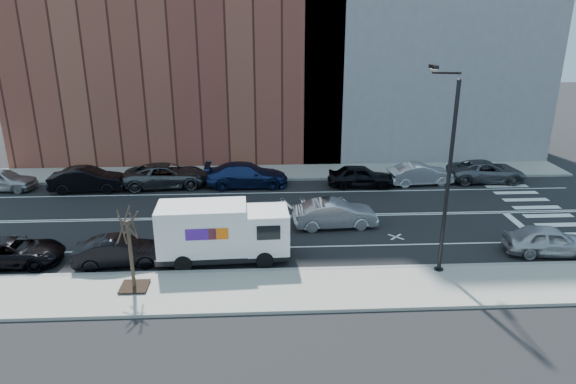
{
  "coord_description": "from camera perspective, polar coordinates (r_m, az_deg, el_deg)",
  "views": [
    {
      "loc": [
        -1.23,
        -28.69,
        11.68
      ],
      "look_at": [
        0.25,
        0.46,
        1.4
      ],
      "focal_mm": 32.0,
      "sensor_mm": 36.0,
      "label": 1
    }
  ],
  "objects": [
    {
      "name": "far_parked_c",
      "position": [
        37.03,
        -13.31,
        1.81
      ],
      "size": [
        6.1,
        3.23,
        1.63
      ],
      "primitive_type": "imported",
      "rotation": [
        0.0,
        0.0,
        1.66
      ],
      "color": "#424549",
      "rests_on": "ground"
    },
    {
      "name": "far_parked_g",
      "position": [
        39.88,
        21.19,
        2.17
      ],
      "size": [
        5.53,
        2.68,
        1.52
      ],
      "primitive_type": "imported",
      "rotation": [
        0.0,
        0.0,
        1.54
      ],
      "color": "#515359",
      "rests_on": "ground"
    },
    {
      "name": "road_markings",
      "position": [
        31.0,
        -0.42,
        -2.73
      ],
      "size": [
        40.0,
        8.6,
        0.01
      ],
      "primitive_type": null,
      "color": "white",
      "rests_on": "ground"
    },
    {
      "name": "crosswalk",
      "position": [
        35.44,
        26.41,
        -1.95
      ],
      "size": [
        3.0,
        14.0,
        0.01
      ],
      "primitive_type": null,
      "color": "white",
      "rests_on": "ground"
    },
    {
      "name": "sidewalk_near",
      "position": [
        23.06,
        0.56,
        -10.81
      ],
      "size": [
        44.0,
        3.6,
        0.15
      ],
      "primitive_type": "cube",
      "color": "gray",
      "rests_on": "ground"
    },
    {
      "name": "near_parked_front",
      "position": [
        29.21,
        27.02,
        -4.82
      ],
      "size": [
        4.57,
        2.21,
        1.5
      ],
      "primitive_type": "imported",
      "rotation": [
        0.0,
        0.0,
        1.47
      ],
      "color": "#B1B1B6",
      "rests_on": "ground"
    },
    {
      "name": "sidewalk_far",
      "position": [
        39.26,
        -0.98,
        2.21
      ],
      "size": [
        44.0,
        3.6,
        0.15
      ],
      "primitive_type": "cube",
      "color": "gray",
      "rests_on": "ground"
    },
    {
      "name": "far_parked_f",
      "position": [
        37.75,
        14.49,
        1.95
      ],
      "size": [
        4.76,
        2.13,
        1.52
      ],
      "primitive_type": "imported",
      "rotation": [
        0.0,
        0.0,
        1.69
      ],
      "color": "silver",
      "rests_on": "ground"
    },
    {
      "name": "far_parked_e",
      "position": [
        36.37,
        8.06,
        1.76
      ],
      "size": [
        4.67,
        2.15,
        1.55
      ],
      "primitive_type": "imported",
      "rotation": [
        0.0,
        0.0,
        1.5
      ],
      "color": "black",
      "rests_on": "ground"
    },
    {
      "name": "curb_far",
      "position": [
        37.55,
        -0.89,
        1.41
      ],
      "size": [
        44.0,
        0.25,
        0.17
      ],
      "primitive_type": "cube",
      "color": "gray",
      "rests_on": "ground"
    },
    {
      "name": "curb_near",
      "position": [
        24.63,
        0.3,
        -8.69
      ],
      "size": [
        44.0,
        0.25,
        0.17
      ],
      "primitive_type": "cube",
      "color": "gray",
      "rests_on": "ground"
    },
    {
      "name": "near_parked_rear_a",
      "position": [
        26.28,
        -18.14,
        -6.32
      ],
      "size": [
        4.41,
        1.89,
        1.41
      ],
      "primitive_type": "imported",
      "rotation": [
        0.0,
        0.0,
        1.66
      ],
      "color": "black",
      "rests_on": "ground"
    },
    {
      "name": "driving_sedan",
      "position": [
        29.41,
        5.22,
        -2.43
      ],
      "size": [
        4.87,
        2.01,
        1.57
      ],
      "primitive_type": "imported",
      "rotation": [
        0.0,
        0.0,
        1.64
      ],
      "color": "#B4B3B8",
      "rests_on": "ground"
    },
    {
      "name": "far_parked_a",
      "position": [
        40.43,
        -29.16,
        1.21
      ],
      "size": [
        4.61,
        2.19,
        1.52
      ],
      "primitive_type": "imported",
      "rotation": [
        0.0,
        0.0,
        1.48
      ],
      "color": "#A3A4A8",
      "rests_on": "ground"
    },
    {
      "name": "streetlight",
      "position": [
        24.2,
        17.12,
        2.69
      ],
      "size": [
        0.44,
        4.02,
        9.34
      ],
      "color": "black",
      "rests_on": "ground"
    },
    {
      "name": "ground",
      "position": [
        31.0,
        -0.42,
        -2.73
      ],
      "size": [
        120.0,
        120.0,
        0.0
      ],
      "primitive_type": "plane",
      "color": "black",
      "rests_on": "ground"
    },
    {
      "name": "far_parked_d",
      "position": [
        36.22,
        -4.62,
        1.92
      ],
      "size": [
        5.83,
        2.45,
        1.68
      ],
      "primitive_type": "imported",
      "rotation": [
        0.0,
        0.0,
        1.59
      ],
      "color": "navy",
      "rests_on": "ground"
    },
    {
      "name": "fedex_van",
      "position": [
        25.3,
        -7.33,
        -4.38
      ],
      "size": [
        6.54,
        2.5,
        2.95
      ],
      "rotation": [
        0.0,
        0.0,
        0.04
      ],
      "color": "black",
      "rests_on": "ground"
    },
    {
      "name": "bldg_brick",
      "position": [
        44.81,
        -12.21,
        18.12
      ],
      "size": [
        26.0,
        10.0,
        22.0
      ],
      "primitive_type": "cube",
      "color": "brown",
      "rests_on": "ground"
    },
    {
      "name": "far_parked_b",
      "position": [
        37.7,
        -21.36,
        1.3
      ],
      "size": [
        5.09,
        1.99,
        1.65
      ],
      "primitive_type": "imported",
      "rotation": [
        0.0,
        0.0,
        1.62
      ],
      "color": "black",
      "rests_on": "ground"
    },
    {
      "name": "street_tree",
      "position": [
        23.45,
        -16.98,
        -7.39
      ],
      "size": [
        1.2,
        1.2,
        3.75
      ],
      "color": "black",
      "rests_on": "ground"
    },
    {
      "name": "near_parked_rear_b",
      "position": [
        28.42,
        -28.27,
        -5.88
      ],
      "size": [
        4.83,
        2.32,
        1.33
      ],
      "primitive_type": "imported",
      "rotation": [
        0.0,
        0.0,
        1.6
      ],
      "color": "black",
      "rests_on": "ground"
    }
  ]
}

